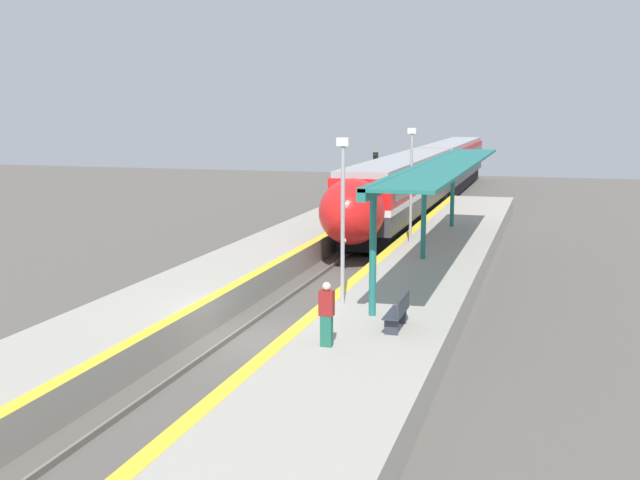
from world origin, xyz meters
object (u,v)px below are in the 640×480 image
object	(u,v)px
platform_bench	(399,312)
person_waiting	(327,313)
train	(429,174)
lamppost_mid	(411,177)
railway_signal	(375,179)
lamppost_near	(343,209)

from	to	relation	value
platform_bench	person_waiting	distance (m)	2.48
train	lamppost_mid	size ratio (longest dim) A/B	9.56
train	railway_signal	distance (m)	7.83
platform_bench	lamppost_near	xyz separation A→B (m)	(-2.13, 2.26, 2.37)
train	lamppost_mid	distance (m)	20.53
platform_bench	lamppost_near	bearing A→B (deg)	133.32
platform_bench	lamppost_mid	distance (m)	14.18
platform_bench	lamppost_near	distance (m)	3.90
platform_bench	railway_signal	size ratio (longest dim) A/B	0.38
train	lamppost_near	xyz separation A→B (m)	(2.27, -31.91, 1.52)
person_waiting	lamppost_mid	bearing A→B (deg)	92.61
lamppost_near	lamppost_mid	distance (m)	11.56
platform_bench	person_waiting	xyz separation A→B (m)	(-1.41, -2.01, 0.36)
platform_bench	person_waiting	bearing A→B (deg)	-124.91
platform_bench	lamppost_near	size ratio (longest dim) A/B	0.32
railway_signal	lamppost_near	bearing A→B (deg)	-79.82
person_waiting	railway_signal	bearing A→B (deg)	100.09
person_waiting	lamppost_near	world-z (taller)	lamppost_near
railway_signal	lamppost_mid	bearing A→B (deg)	-71.13
platform_bench	railway_signal	xyz separation A→B (m)	(-6.50, 26.63, 1.10)
lamppost_near	lamppost_mid	size ratio (longest dim) A/B	1.00
person_waiting	lamppost_mid	world-z (taller)	lamppost_mid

